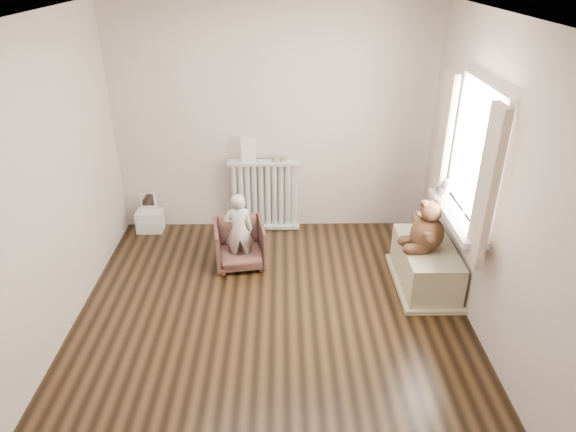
{
  "coord_description": "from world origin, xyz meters",
  "views": [
    {
      "loc": [
        0.1,
        -3.81,
        2.99
      ],
      "look_at": [
        0.15,
        0.45,
        0.8
      ],
      "focal_mm": 32.0,
      "sensor_mm": 36.0,
      "label": 1
    }
  ],
  "objects_px": {
    "child": "(239,231)",
    "teddy_bear": "(428,228)",
    "toy_vanity": "(149,210)",
    "plush_cat": "(444,185)",
    "radiator": "(265,199)",
    "toy_bench": "(425,267)",
    "armchair": "(240,244)"
  },
  "relations": [
    {
      "from": "armchair",
      "to": "toy_bench",
      "type": "relative_size",
      "value": 0.56
    },
    {
      "from": "teddy_bear",
      "to": "plush_cat",
      "type": "relative_size",
      "value": 2.22
    },
    {
      "from": "radiator",
      "to": "teddy_bear",
      "type": "bearing_deg",
      "value": -37.83
    },
    {
      "from": "teddy_bear",
      "to": "plush_cat",
      "type": "height_order",
      "value": "plush_cat"
    },
    {
      "from": "armchair",
      "to": "child",
      "type": "bearing_deg",
      "value": -99.35
    },
    {
      "from": "armchair",
      "to": "toy_bench",
      "type": "bearing_deg",
      "value": -21.5
    },
    {
      "from": "child",
      "to": "plush_cat",
      "type": "height_order",
      "value": "plush_cat"
    },
    {
      "from": "child",
      "to": "teddy_bear",
      "type": "height_order",
      "value": "teddy_bear"
    },
    {
      "from": "toy_vanity",
      "to": "toy_bench",
      "type": "xyz_separation_m",
      "value": [
        3.01,
        -1.17,
        -0.08
      ]
    },
    {
      "from": "armchair",
      "to": "teddy_bear",
      "type": "relative_size",
      "value": 1.04
    },
    {
      "from": "toy_vanity",
      "to": "toy_bench",
      "type": "height_order",
      "value": "toy_vanity"
    },
    {
      "from": "child",
      "to": "toy_bench",
      "type": "relative_size",
      "value": 0.88
    },
    {
      "from": "radiator",
      "to": "toy_vanity",
      "type": "bearing_deg",
      "value": -178.75
    },
    {
      "from": "armchair",
      "to": "teddy_bear",
      "type": "bearing_deg",
      "value": -22.92
    },
    {
      "from": "plush_cat",
      "to": "child",
      "type": "bearing_deg",
      "value": 172.12
    },
    {
      "from": "radiator",
      "to": "plush_cat",
      "type": "height_order",
      "value": "plush_cat"
    },
    {
      "from": "toy_bench",
      "to": "radiator",
      "type": "bearing_deg",
      "value": 143.77
    },
    {
      "from": "child",
      "to": "plush_cat",
      "type": "bearing_deg",
      "value": 166.75
    },
    {
      "from": "toy_vanity",
      "to": "teddy_bear",
      "type": "distance_m",
      "value": 3.23
    },
    {
      "from": "radiator",
      "to": "plush_cat",
      "type": "distance_m",
      "value": 2.12
    },
    {
      "from": "armchair",
      "to": "child",
      "type": "relative_size",
      "value": 0.64
    },
    {
      "from": "plush_cat",
      "to": "armchair",
      "type": "bearing_deg",
      "value": 170.71
    },
    {
      "from": "toy_bench",
      "to": "toy_vanity",
      "type": "bearing_deg",
      "value": 158.83
    },
    {
      "from": "toy_bench",
      "to": "plush_cat",
      "type": "relative_size",
      "value": 4.11
    },
    {
      "from": "toy_vanity",
      "to": "toy_bench",
      "type": "relative_size",
      "value": 0.5
    },
    {
      "from": "teddy_bear",
      "to": "plush_cat",
      "type": "distance_m",
      "value": 0.45
    },
    {
      "from": "child",
      "to": "teddy_bear",
      "type": "relative_size",
      "value": 1.63
    },
    {
      "from": "toy_bench",
      "to": "teddy_bear",
      "type": "height_order",
      "value": "teddy_bear"
    },
    {
      "from": "toy_vanity",
      "to": "plush_cat",
      "type": "height_order",
      "value": "plush_cat"
    },
    {
      "from": "radiator",
      "to": "toy_bench",
      "type": "height_order",
      "value": "radiator"
    },
    {
      "from": "toy_vanity",
      "to": "radiator",
      "type": "bearing_deg",
      "value": 1.25
    },
    {
      "from": "toy_vanity",
      "to": "teddy_bear",
      "type": "height_order",
      "value": "teddy_bear"
    }
  ]
}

